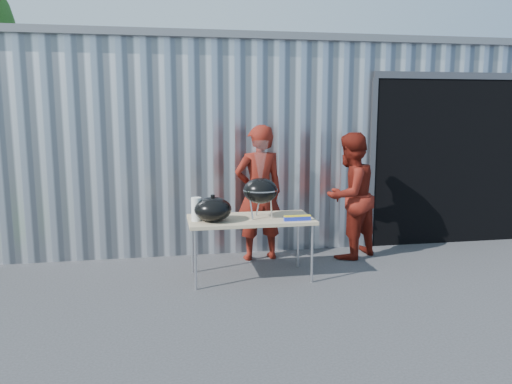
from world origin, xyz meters
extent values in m
plane|color=#353538|center=(0.00, 0.00, 0.00)|extent=(80.00, 80.00, 0.00)
cube|color=silver|center=(0.80, 4.70, 1.50)|extent=(8.00, 6.00, 3.00)
cube|color=slate|center=(0.80, 4.70, 3.05)|extent=(8.20, 6.20, 0.10)
cube|color=black|center=(3.30, 2.27, 1.25)|extent=(2.40, 1.20, 2.50)
cube|color=#4C4C51|center=(3.30, 1.70, 2.55)|extent=(2.52, 0.08, 0.10)
cube|color=tan|center=(0.04, 0.60, 0.73)|extent=(1.50, 0.75, 0.04)
cylinder|color=silver|center=(-0.65, 0.28, 0.35)|extent=(0.03, 0.03, 0.71)
cylinder|color=silver|center=(0.73, 0.28, 0.35)|extent=(0.03, 0.03, 0.71)
cylinder|color=silver|center=(-0.65, 0.91, 0.35)|extent=(0.03, 0.03, 0.71)
cylinder|color=silver|center=(0.73, 0.91, 0.35)|extent=(0.03, 0.03, 0.71)
ellipsoid|color=black|center=(0.16, 0.59, 1.08)|extent=(0.41, 0.41, 0.31)
cylinder|color=silver|center=(0.16, 0.59, 1.09)|extent=(0.42, 0.42, 0.02)
cylinder|color=silver|center=(0.16, 0.59, 1.11)|extent=(0.40, 0.40, 0.01)
cylinder|color=silver|center=(0.16, 0.73, 0.87)|extent=(0.02, 0.02, 0.24)
cylinder|color=silver|center=(0.04, 0.52, 0.87)|extent=(0.02, 0.02, 0.24)
cylinder|color=silver|center=(0.28, 0.52, 0.87)|extent=(0.02, 0.02, 0.24)
cylinder|color=#CE734A|center=(0.03, 0.59, 1.12)|extent=(0.02, 0.14, 0.02)
cylinder|color=#CE734A|center=(0.06, 0.59, 1.12)|extent=(0.02, 0.14, 0.02)
cylinder|color=#CE734A|center=(0.09, 0.59, 1.12)|extent=(0.02, 0.14, 0.02)
cylinder|color=#CE734A|center=(0.12, 0.59, 1.12)|extent=(0.02, 0.14, 0.02)
cylinder|color=#CE734A|center=(0.15, 0.59, 1.12)|extent=(0.02, 0.14, 0.02)
cylinder|color=#CE734A|center=(0.18, 0.59, 1.12)|extent=(0.02, 0.14, 0.02)
cylinder|color=#CE734A|center=(0.20, 0.59, 1.12)|extent=(0.02, 0.14, 0.02)
cylinder|color=#CE734A|center=(0.23, 0.59, 1.12)|extent=(0.02, 0.14, 0.02)
cylinder|color=#CE734A|center=(0.26, 0.59, 1.12)|extent=(0.02, 0.14, 0.02)
cylinder|color=#CE734A|center=(0.29, 0.59, 1.12)|extent=(0.02, 0.14, 0.02)
cone|color=silver|center=(0.16, 0.59, 1.41)|extent=(0.20, 0.20, 0.55)
ellipsoid|color=black|center=(-0.42, 0.50, 0.89)|extent=(0.44, 0.44, 0.29)
cylinder|color=black|center=(-0.42, 0.50, 1.05)|extent=(0.05, 0.05, 0.03)
cylinder|color=white|center=(-0.61, 0.55, 0.89)|extent=(0.12, 0.12, 0.28)
cube|color=white|center=(-0.51, 0.81, 0.80)|extent=(0.20, 0.15, 0.10)
cube|color=#1B2EB5|center=(0.56, 0.35, 0.78)|extent=(0.32, 0.06, 0.05)
cube|color=yellow|center=(0.56, 0.35, 0.81)|extent=(0.32, 0.06, 0.01)
imported|color=maroon|center=(0.29, 1.36, 0.93)|extent=(0.73, 0.53, 1.85)
imported|color=maroon|center=(1.54, 1.22, 0.87)|extent=(1.07, 1.01, 1.74)
camera|label=1|loc=(-0.96, -5.23, 2.03)|focal=35.00mm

